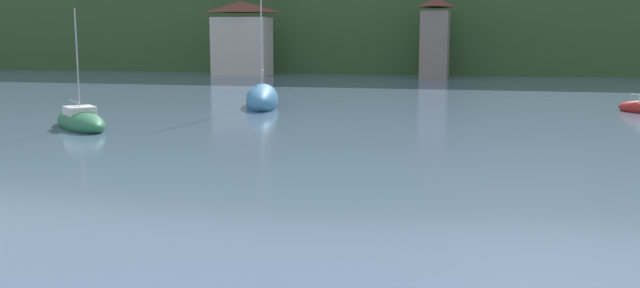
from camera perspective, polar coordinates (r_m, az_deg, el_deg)
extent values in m
cube|color=#38562D|center=(113.53, 10.26, 11.09)|extent=(352.00, 45.49, 19.61)
ellipsoid|color=#38562D|center=(130.41, -4.23, 9.61)|extent=(246.40, 31.84, 47.21)
cube|color=beige|center=(89.53, -6.31, 7.82)|extent=(6.91, 4.04, 7.20)
pyramid|color=brown|center=(89.57, -6.36, 10.96)|extent=(7.26, 4.24, 1.41)
cube|color=gray|center=(85.71, 9.25, 7.91)|extent=(3.17, 5.92, 7.82)
pyramid|color=brown|center=(85.77, 9.34, 11.21)|extent=(3.33, 6.21, 1.11)
ellipsoid|color=#2D754C|center=(41.78, -18.75, 1.65)|extent=(5.90, 5.74, 1.37)
cylinder|color=#B7B7BC|center=(41.52, -18.98, 6.23)|extent=(0.07, 0.07, 5.94)
cylinder|color=#ADADB2|center=(42.71, -19.20, 3.25)|extent=(1.62, 1.54, 0.07)
cube|color=silver|center=(41.71, -18.80, 2.52)|extent=(2.21, 2.21, 0.53)
ellipsoid|color=teal|center=(51.52, -4.68, 3.60)|extent=(4.52, 8.67, 2.24)
cylinder|color=#B7B7BC|center=(51.32, -4.77, 10.73)|extent=(0.10, 0.10, 11.56)
cylinder|color=#ADADB2|center=(53.04, -4.66, 5.92)|extent=(1.00, 3.24, 0.09)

